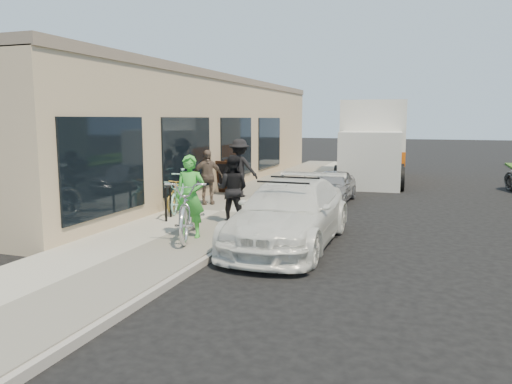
% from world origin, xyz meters
% --- Properties ---
extents(ground, '(120.00, 120.00, 0.00)m').
position_xyz_m(ground, '(0.00, 0.00, 0.00)').
color(ground, black).
rests_on(ground, ground).
extents(sidewalk, '(3.00, 34.00, 0.15)m').
position_xyz_m(sidewalk, '(-2.00, 3.00, 0.07)').
color(sidewalk, '#9F9D8F').
rests_on(sidewalk, ground).
extents(curb, '(0.12, 34.00, 0.13)m').
position_xyz_m(curb, '(-0.45, 3.00, 0.07)').
color(curb, gray).
rests_on(curb, ground).
extents(storefront, '(3.60, 20.00, 4.22)m').
position_xyz_m(storefront, '(-5.24, 7.99, 2.12)').
color(storefront, tan).
rests_on(storefront, ground).
extents(bike_rack, '(0.22, 0.57, 0.84)m').
position_xyz_m(bike_rack, '(-2.77, 1.51, 0.66)').
color(bike_rack, black).
rests_on(bike_rack, sidewalk).
extents(sandwich_board, '(0.74, 0.74, 1.09)m').
position_xyz_m(sandwich_board, '(-3.13, 6.30, 0.71)').
color(sandwich_board, black).
rests_on(sandwich_board, sidewalk).
extents(sedan_white, '(1.93, 4.74, 1.41)m').
position_xyz_m(sedan_white, '(0.64, 0.58, 0.69)').
color(sedan_white, white).
rests_on(sedan_white, ground).
extents(sedan_silver, '(1.26, 3.06, 1.04)m').
position_xyz_m(sedan_silver, '(0.44, 6.37, 0.52)').
color(sedan_silver, gray).
rests_on(sedan_silver, ground).
extents(moving_truck, '(3.07, 7.12, 3.42)m').
position_xyz_m(moving_truck, '(1.00, 12.92, 1.52)').
color(moving_truck, silver).
rests_on(moving_truck, ground).
extents(tandem_bike, '(1.56, 2.51, 1.25)m').
position_xyz_m(tandem_bike, '(-1.40, 0.02, 0.77)').
color(tandem_bike, silver).
rests_on(tandem_bike, sidewalk).
extents(woman_rider, '(0.70, 0.52, 1.76)m').
position_xyz_m(woman_rider, '(-1.38, -0.01, 1.03)').
color(woman_rider, green).
rests_on(woman_rider, sidewalk).
extents(man_standing, '(0.84, 0.68, 1.65)m').
position_xyz_m(man_standing, '(-1.11, 1.70, 0.97)').
color(man_standing, black).
rests_on(man_standing, sidewalk).
extents(cruiser_bike_a, '(1.26, 1.90, 1.11)m').
position_xyz_m(cruiser_bike_a, '(-3.13, 2.96, 0.71)').
color(cruiser_bike_a, '#92D9C8').
rests_on(cruiser_bike_a, sidewalk).
extents(cruiser_bike_b, '(1.00, 1.77, 0.88)m').
position_xyz_m(cruiser_bike_b, '(-3.02, 2.55, 0.59)').
color(cruiser_bike_b, '#92D9C8').
rests_on(cruiser_bike_b, sidewalk).
extents(cruiser_bike_c, '(0.54, 1.57, 0.93)m').
position_xyz_m(cruiser_bike_c, '(-2.95, 2.61, 0.61)').
color(cruiser_bike_c, gold).
rests_on(cruiser_bike_c, sidewalk).
extents(bystander_a, '(1.23, 0.73, 1.87)m').
position_xyz_m(bystander_a, '(-2.42, 5.54, 1.09)').
color(bystander_a, black).
rests_on(bystander_a, sidewalk).
extents(bystander_b, '(1.00, 0.86, 1.61)m').
position_xyz_m(bystander_b, '(-2.82, 3.92, 0.96)').
color(bystander_b, brown).
rests_on(bystander_b, sidewalk).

